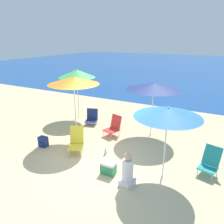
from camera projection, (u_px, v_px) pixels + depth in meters
The scene contains 14 objects.
ground_plane at pixel (99, 162), 6.62m from camera, with size 60.00×60.00×0.00m, color #D1BA89.
sea_water at pixel (202, 66), 28.68m from camera, with size 60.00×40.00×0.01m.
beach_umbrella_orange at pixel (74, 81), 7.51m from camera, with size 1.79×1.79×2.34m.
beach_umbrella_blue at pixel (168, 113), 5.39m from camera, with size 1.71×1.71×1.97m.
beach_umbrella_navy at pixel (154, 86), 7.91m from camera, with size 2.01×2.01×2.06m.
beach_umbrella_green at pixel (77, 74), 9.71m from camera, with size 1.65×1.65×2.27m.
beach_chair_red at pixel (114, 126), 8.34m from camera, with size 0.62×0.70×0.77m.
beach_chair_teal at pixel (210, 161), 5.95m from camera, with size 0.58×0.64×0.78m.
beach_chair_yellow at pixel (76, 140), 7.05m from camera, with size 0.64×0.71×0.87m.
beach_chair_navy at pixel (92, 117), 9.46m from camera, with size 0.60×0.60×0.66m.
person_seated_near at pixel (128, 172), 5.47m from camera, with size 0.37×0.42×0.92m.
backpack_navy at pixel (43, 142), 7.50m from camera, with size 0.32×0.23×0.36m.
water_bottle at pixel (105, 152), 7.02m from camera, with size 0.09×0.09×0.20m.
cooler_box at pixel (108, 168), 6.00m from camera, with size 0.40×0.27×0.35m.
Camera 1 is at (3.05, -4.92, 3.57)m, focal length 35.00 mm.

